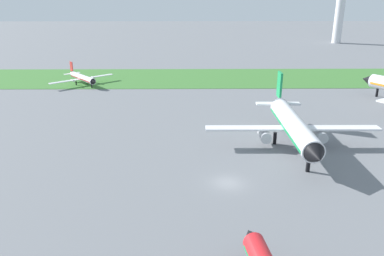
# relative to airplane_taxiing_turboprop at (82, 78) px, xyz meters

# --- Properties ---
(ground_plane) EXTENTS (600.00, 600.00, 0.00)m
(ground_plane) POSITION_rel_airplane_taxiing_turboprop_xyz_m (36.03, -60.12, -2.13)
(ground_plane) COLOR slate
(grass_taxiway_strip) EXTENTS (360.00, 28.00, 0.08)m
(grass_taxiway_strip) POSITION_rel_airplane_taxiing_turboprop_xyz_m (36.03, 8.84, -2.09)
(grass_taxiway_strip) COLOR #3D7533
(grass_taxiway_strip) RESTS_ON ground_plane
(airplane_taxiing_turboprop) EXTENTS (15.62, 14.00, 5.81)m
(airplane_taxiing_turboprop) POSITION_rel_airplane_taxiing_turboprop_xyz_m (0.00, 0.00, 0.00)
(airplane_taxiing_turboprop) COLOR white
(airplane_taxiing_turboprop) RESTS_ON ground_plane
(airplane_midfield_jet) EXTENTS (30.17, 29.54, 10.68)m
(airplane_midfield_jet) POSITION_rel_airplane_taxiing_turboprop_xyz_m (48.50, -46.62, 1.72)
(airplane_midfield_jet) COLOR white
(airplane_midfield_jet) RESTS_ON ground_plane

